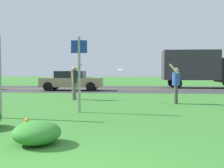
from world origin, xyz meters
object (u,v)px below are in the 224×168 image
object	(u,v)px
sign_post_by_roadside	(79,67)
box_truck_black	(201,67)
sign_post_near_path	(0,77)
person_catcher_blue_shirt	(176,82)
person_thrower_dark_shirt	(74,80)
frisbee_white	(120,70)
car_tan_center_left	(72,81)

from	to	relation	value
sign_post_by_roadside	box_truck_black	size ratio (longest dim) A/B	0.39
box_truck_black	sign_post_near_path	bearing A→B (deg)	-121.78
person_catcher_blue_shirt	person_thrower_dark_shirt	bearing A→B (deg)	163.99
sign_post_near_path	person_thrower_dark_shirt	world-z (taller)	sign_post_near_path
frisbee_white	car_tan_center_left	xyz separation A→B (m)	(-3.99, 7.37, -0.77)
sign_post_by_roadside	car_tan_center_left	size ratio (longest dim) A/B	0.59
car_tan_center_left	box_truck_black	size ratio (longest dim) A/B	0.67
car_tan_center_left	box_truck_black	world-z (taller)	box_truck_black
person_thrower_dark_shirt	car_tan_center_left	size ratio (longest dim) A/B	0.41
person_thrower_dark_shirt	sign_post_by_roadside	bearing A→B (deg)	-75.47
sign_post_by_roadside	person_catcher_blue_shirt	distance (m)	4.77
sign_post_near_path	person_thrower_dark_shirt	bearing A→B (deg)	78.61
sign_post_near_path	frisbee_white	world-z (taller)	sign_post_near_path
sign_post_near_path	car_tan_center_left	bearing A→B (deg)	92.29
frisbee_white	box_truck_black	world-z (taller)	box_truck_black
sign_post_by_roadside	person_thrower_dark_shirt	world-z (taller)	sign_post_by_roadside
person_catcher_blue_shirt	frisbee_white	distance (m)	2.60
person_catcher_blue_shirt	box_truck_black	distance (m)	12.38
frisbee_white	car_tan_center_left	bearing A→B (deg)	118.43
frisbee_white	car_tan_center_left	distance (m)	8.42
person_catcher_blue_shirt	car_tan_center_left	world-z (taller)	person_catcher_blue_shirt
person_catcher_blue_shirt	sign_post_by_roadside	bearing A→B (deg)	-142.88
sign_post_by_roadside	person_thrower_dark_shirt	bearing A→B (deg)	104.53
person_thrower_dark_shirt	frisbee_white	xyz separation A→B (m)	(2.39, -0.86, 0.49)
person_thrower_dark_shirt	person_catcher_blue_shirt	distance (m)	5.07
person_catcher_blue_shirt	frisbee_white	bearing A→B (deg)	167.72
sign_post_by_roadside	person_catcher_blue_shirt	xyz separation A→B (m)	(3.77, 2.85, -0.64)
frisbee_white	sign_post_by_roadside	bearing A→B (deg)	-110.71
sign_post_near_path	car_tan_center_left	world-z (taller)	sign_post_near_path
frisbee_white	box_truck_black	size ratio (longest dim) A/B	0.04
person_thrower_dark_shirt	frisbee_white	size ratio (longest dim) A/B	6.80
car_tan_center_left	sign_post_near_path	bearing A→B (deg)	-87.71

